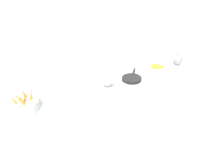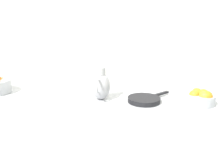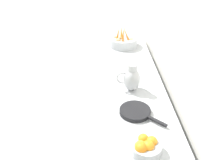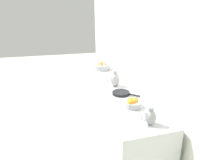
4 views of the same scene
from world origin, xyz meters
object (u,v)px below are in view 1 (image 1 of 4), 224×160
Objects in this scene: vegetable_colander at (22,105)px; metal_pitcher_tall at (108,78)px; skillet_on_counter at (132,78)px; metal_pitcher_short at (178,59)px; orange_bowl at (157,69)px.

metal_pitcher_tall reaches higher than vegetable_colander.
skillet_on_counter is at bearing 88.92° from metal_pitcher_tall.
metal_pitcher_short is (-0.03, 1.14, -0.03)m from metal_pitcher_tall.
vegetable_colander is at bearing -89.57° from metal_pitcher_short.
vegetable_colander reaches higher than skillet_on_counter.
orange_bowl is 0.41m from skillet_on_counter.
orange_bowl is at bearing 90.01° from metal_pitcher_tall.
orange_bowl is 1.03× the size of metal_pitcher_short.
skillet_on_counter is (0.02, 1.30, -0.04)m from vegetable_colander.
skillet_on_counter is (0.01, 0.34, -0.10)m from metal_pitcher_tall.
orange_bowl is 0.74m from metal_pitcher_tall.
metal_pitcher_tall is 0.35m from skillet_on_counter.
vegetable_colander is 2.10m from metal_pitcher_short.
metal_pitcher_tall is at bearing -88.42° from metal_pitcher_short.
vegetable_colander is 1.70× the size of metal_pitcher_short.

